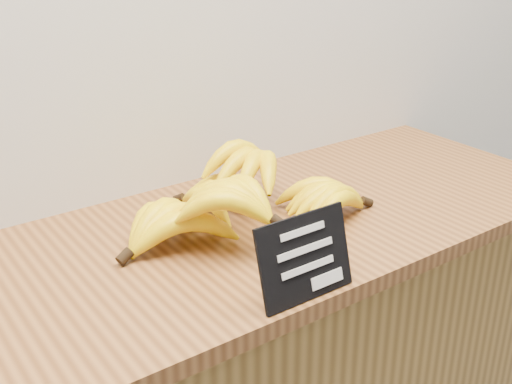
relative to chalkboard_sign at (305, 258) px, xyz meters
The scene contains 3 objects.
counter_top 0.26m from the chalkboard_sign, 79.23° to the left, with size 1.43×0.54×0.03m, color brown.
chalkboard_sign is the anchor object (origin of this frame).
banana_pile 0.26m from the chalkboard_sign, 79.73° to the left, with size 0.49×0.35×0.12m.
Camera 1 is at (-0.74, 1.88, 1.46)m, focal length 45.00 mm.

